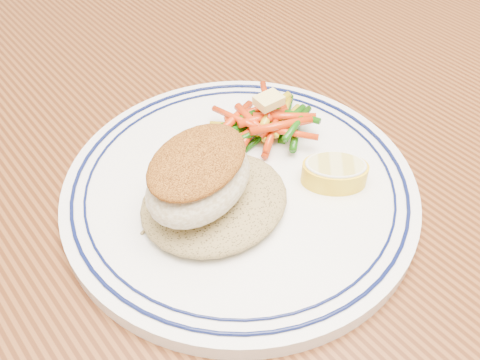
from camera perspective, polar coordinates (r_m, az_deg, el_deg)
name	(u,v)px	position (r m, az deg, el deg)	size (l,w,h in m)	color
dining_table	(207,245)	(0.55, -3.57, -6.93)	(1.50, 0.90, 0.75)	#47220E
plate	(240,189)	(0.45, 0.00, -0.93)	(0.30, 0.30, 0.02)	white
rice_pilaf	(214,198)	(0.42, -2.74, -1.98)	(0.12, 0.11, 0.02)	olive
fish_fillet	(199,176)	(0.40, -4.45, 0.48)	(0.11, 0.10, 0.05)	beige
vegetable_pile	(265,122)	(0.49, 2.70, 6.20)	(0.11, 0.09, 0.03)	#144F09
butter_pat	(269,101)	(0.48, 3.09, 8.47)	(0.02, 0.02, 0.01)	#F4DD77
lemon_wedge	(335,172)	(0.45, 10.07, 0.87)	(0.07, 0.07, 0.02)	yellow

